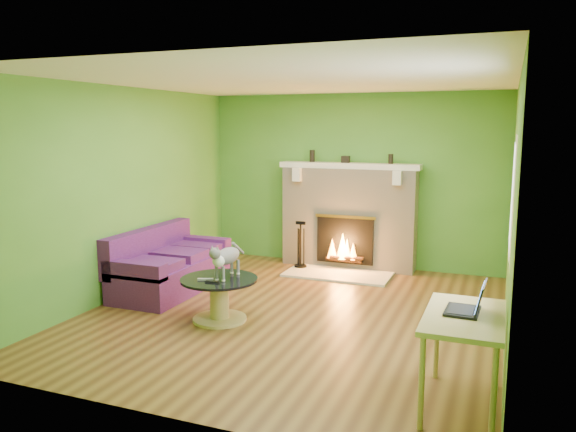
% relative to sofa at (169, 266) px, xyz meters
% --- Properties ---
extents(floor, '(5.00, 5.00, 0.00)m').
position_rel_sofa_xyz_m(floor, '(1.86, -0.32, -0.31)').
color(floor, '#563418').
rests_on(floor, ground).
extents(ceiling, '(5.00, 5.00, 0.00)m').
position_rel_sofa_xyz_m(ceiling, '(1.86, -0.32, 2.29)').
color(ceiling, white).
rests_on(ceiling, wall_back).
extents(wall_back, '(5.00, 0.00, 5.00)m').
position_rel_sofa_xyz_m(wall_back, '(1.86, 2.18, 0.99)').
color(wall_back, '#468A2D').
rests_on(wall_back, floor).
extents(wall_front, '(5.00, 0.00, 5.00)m').
position_rel_sofa_xyz_m(wall_front, '(1.86, -2.82, 0.99)').
color(wall_front, '#468A2D').
rests_on(wall_front, floor).
extents(wall_left, '(0.00, 5.00, 5.00)m').
position_rel_sofa_xyz_m(wall_left, '(-0.39, -0.32, 0.99)').
color(wall_left, '#468A2D').
rests_on(wall_left, floor).
extents(wall_right, '(0.00, 5.00, 5.00)m').
position_rel_sofa_xyz_m(wall_right, '(4.11, -0.32, 0.99)').
color(wall_right, '#468A2D').
rests_on(wall_right, floor).
extents(window_frame, '(0.00, 1.20, 1.20)m').
position_rel_sofa_xyz_m(window_frame, '(4.10, -1.22, 1.24)').
color(window_frame, silver).
rests_on(window_frame, wall_right).
extents(window_pane, '(0.00, 1.06, 1.06)m').
position_rel_sofa_xyz_m(window_pane, '(4.09, -1.22, 1.24)').
color(window_pane, white).
rests_on(window_pane, wall_right).
extents(fireplace, '(2.10, 0.46, 1.58)m').
position_rel_sofa_xyz_m(fireplace, '(1.86, 2.00, 0.46)').
color(fireplace, '#BFB49F').
rests_on(fireplace, floor).
extents(hearth, '(1.50, 0.75, 0.03)m').
position_rel_sofa_xyz_m(hearth, '(1.86, 1.48, -0.29)').
color(hearth, beige).
rests_on(hearth, floor).
extents(mantel, '(2.10, 0.28, 0.08)m').
position_rel_sofa_xyz_m(mantel, '(1.86, 1.98, 1.23)').
color(mantel, white).
rests_on(mantel, fireplace).
extents(sofa, '(0.85, 1.78, 0.80)m').
position_rel_sofa_xyz_m(sofa, '(0.00, 0.00, 0.00)').
color(sofa, '#461657').
rests_on(sofa, floor).
extents(coffee_table, '(0.84, 0.84, 0.48)m').
position_rel_sofa_xyz_m(coffee_table, '(1.18, -0.82, -0.03)').
color(coffee_table, tan).
rests_on(coffee_table, floor).
extents(desk, '(0.57, 0.99, 0.73)m').
position_rel_sofa_xyz_m(desk, '(3.81, -1.86, 0.33)').
color(desk, tan).
rests_on(desk, floor).
extents(cat, '(0.27, 0.65, 0.40)m').
position_rel_sofa_xyz_m(cat, '(1.26, -0.77, 0.37)').
color(cat, slate).
rests_on(cat, coffee_table).
extents(remote_silver, '(0.18, 0.10, 0.02)m').
position_rel_sofa_xyz_m(remote_silver, '(1.08, -0.94, 0.18)').
color(remote_silver, '#949597').
rests_on(remote_silver, coffee_table).
extents(remote_black, '(0.16, 0.05, 0.02)m').
position_rel_sofa_xyz_m(remote_black, '(1.20, -1.00, 0.18)').
color(remote_black, black).
rests_on(remote_black, coffee_table).
extents(laptop, '(0.30, 0.34, 0.24)m').
position_rel_sofa_xyz_m(laptop, '(3.79, -1.81, 0.54)').
color(laptop, black).
rests_on(laptop, desk).
extents(fire_tools, '(0.19, 0.19, 0.69)m').
position_rel_sofa_xyz_m(fire_tools, '(1.23, 1.63, 0.07)').
color(fire_tools, black).
rests_on(fire_tools, hearth).
extents(mantel_vase_left, '(0.08, 0.08, 0.18)m').
position_rel_sofa_xyz_m(mantel_vase_left, '(1.27, 2.01, 1.36)').
color(mantel_vase_left, black).
rests_on(mantel_vase_left, mantel).
extents(mantel_vase_right, '(0.07, 0.07, 0.14)m').
position_rel_sofa_xyz_m(mantel_vase_right, '(2.47, 2.01, 1.34)').
color(mantel_vase_right, black).
rests_on(mantel_vase_right, mantel).
extents(mantel_box, '(0.12, 0.08, 0.10)m').
position_rel_sofa_xyz_m(mantel_box, '(1.80, 2.01, 1.32)').
color(mantel_box, black).
rests_on(mantel_box, mantel).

